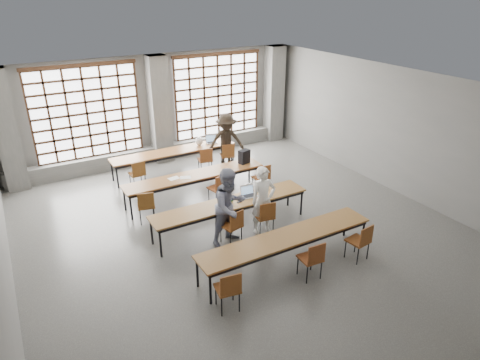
# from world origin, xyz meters

# --- Properties ---
(floor) EXTENTS (11.00, 11.00, 0.00)m
(floor) POSITION_xyz_m (0.00, 0.00, 0.00)
(floor) COLOR #51514F
(floor) RESTS_ON ground
(ceiling) EXTENTS (11.00, 11.00, 0.00)m
(ceiling) POSITION_xyz_m (0.00, 0.00, 3.50)
(ceiling) COLOR silver
(ceiling) RESTS_ON floor
(wall_back) EXTENTS (10.00, 0.00, 10.00)m
(wall_back) POSITION_xyz_m (0.00, 5.50, 1.75)
(wall_back) COLOR slate
(wall_back) RESTS_ON floor
(wall_front) EXTENTS (10.00, 0.00, 10.00)m
(wall_front) POSITION_xyz_m (0.00, -5.50, 1.75)
(wall_front) COLOR slate
(wall_front) RESTS_ON floor
(wall_right) EXTENTS (0.00, 11.00, 11.00)m
(wall_right) POSITION_xyz_m (5.00, 0.00, 1.75)
(wall_right) COLOR slate
(wall_right) RESTS_ON floor
(column_left) EXTENTS (0.60, 0.55, 3.50)m
(column_left) POSITION_xyz_m (-4.50, 5.22, 1.75)
(column_left) COLOR #5B5B58
(column_left) RESTS_ON floor
(column_mid) EXTENTS (0.60, 0.55, 3.50)m
(column_mid) POSITION_xyz_m (0.00, 5.22, 1.75)
(column_mid) COLOR #5B5B58
(column_mid) RESTS_ON floor
(column_right) EXTENTS (0.60, 0.55, 3.50)m
(column_right) POSITION_xyz_m (4.50, 5.22, 1.75)
(column_right) COLOR #5B5B58
(column_right) RESTS_ON floor
(window_left) EXTENTS (3.32, 0.12, 3.00)m
(window_left) POSITION_xyz_m (-2.25, 5.42, 1.90)
(window_left) COLOR white
(window_left) RESTS_ON wall_back
(window_right) EXTENTS (3.32, 0.12, 3.00)m
(window_right) POSITION_xyz_m (2.25, 5.42, 1.90)
(window_right) COLOR white
(window_right) RESTS_ON wall_back
(sill_ledge) EXTENTS (9.80, 0.35, 0.50)m
(sill_ledge) POSITION_xyz_m (0.00, 5.30, 0.25)
(sill_ledge) COLOR #5B5B58
(sill_ledge) RESTS_ON floor
(desk_row_a) EXTENTS (4.00, 0.70, 0.73)m
(desk_row_a) POSITION_xyz_m (-0.03, 4.03, 0.66)
(desk_row_a) COLOR brown
(desk_row_a) RESTS_ON floor
(desk_row_b) EXTENTS (4.00, 0.70, 0.73)m
(desk_row_b) POSITION_xyz_m (-0.24, 1.99, 0.66)
(desk_row_b) COLOR brown
(desk_row_b) RESTS_ON floor
(desk_row_c) EXTENTS (4.00, 0.70, 0.73)m
(desk_row_c) POSITION_xyz_m (-0.17, 0.06, 0.66)
(desk_row_c) COLOR brown
(desk_row_c) RESTS_ON floor
(desk_row_d) EXTENTS (4.00, 0.70, 0.73)m
(desk_row_d) POSITION_xyz_m (0.10, -1.86, 0.66)
(desk_row_d) COLOR brown
(desk_row_d) RESTS_ON floor
(chair_back_left) EXTENTS (0.45, 0.45, 0.88)m
(chair_back_left) POSITION_xyz_m (-1.43, 3.40, 0.54)
(chair_back_left) COLOR brown
(chair_back_left) RESTS_ON floor
(chair_back_mid) EXTENTS (0.49, 0.50, 0.88)m
(chair_back_mid) POSITION_xyz_m (0.75, 3.40, 0.54)
(chair_back_mid) COLOR brown
(chair_back_mid) RESTS_ON floor
(chair_back_right) EXTENTS (0.52, 0.52, 0.88)m
(chair_back_right) POSITION_xyz_m (1.54, 3.40, 0.54)
(chair_back_right) COLOR maroon
(chair_back_right) RESTS_ON floor
(chair_mid_left) EXTENTS (0.51, 0.51, 0.88)m
(chair_mid_left) POSITION_xyz_m (-1.86, 1.36, 0.54)
(chair_mid_left) COLOR brown
(chair_mid_left) RESTS_ON floor
(chair_mid_centre) EXTENTS (0.49, 0.49, 0.88)m
(chair_mid_centre) POSITION_xyz_m (0.17, 1.36, 0.54)
(chair_mid_centre) COLOR brown
(chair_mid_centre) RESTS_ON floor
(chair_mid_right) EXTENTS (0.44, 0.44, 0.88)m
(chair_mid_right) POSITION_xyz_m (1.56, 1.36, 0.54)
(chair_mid_right) COLOR brown
(chair_mid_right) RESTS_ON floor
(chair_front_left) EXTENTS (0.50, 0.50, 0.88)m
(chair_front_left) POSITION_xyz_m (-0.45, -0.57, 0.54)
(chair_front_left) COLOR brown
(chair_front_left) RESTS_ON floor
(chair_front_right) EXTENTS (0.48, 0.48, 0.88)m
(chair_front_right) POSITION_xyz_m (0.42, -0.57, 0.54)
(chair_front_right) COLOR brown
(chair_front_right) RESTS_ON floor
(chair_near_left) EXTENTS (0.48, 0.48, 0.88)m
(chair_near_left) POSITION_xyz_m (-1.61, -2.49, 0.54)
(chair_near_left) COLOR brown
(chair_near_left) RESTS_ON floor
(chair_near_mid) EXTENTS (0.45, 0.45, 0.88)m
(chair_near_mid) POSITION_xyz_m (0.30, -2.49, 0.54)
(chair_near_mid) COLOR brown
(chair_near_mid) RESTS_ON floor
(chair_near_right) EXTENTS (0.47, 0.47, 0.88)m
(chair_near_right) POSITION_xyz_m (1.61, -2.49, 0.54)
(chair_near_right) COLOR brown
(chair_near_right) RESTS_ON floor
(student_male) EXTENTS (0.66, 0.48, 1.68)m
(student_male) POSITION_xyz_m (0.43, -0.44, 0.84)
(student_male) COLOR white
(student_male) RESTS_ON floor
(student_female) EXTENTS (1.03, 0.89, 1.84)m
(student_female) POSITION_xyz_m (-0.47, -0.44, 0.92)
(student_female) COLOR navy
(student_female) RESTS_ON floor
(student_back) EXTENTS (1.32, 1.02, 1.80)m
(student_back) POSITION_xyz_m (1.57, 3.53, 0.90)
(student_back) COLOR black
(student_back) RESTS_ON floor
(laptop_front) EXTENTS (0.38, 0.33, 0.26)m
(laptop_front) POSITION_xyz_m (0.39, 0.17, 0.79)
(laptop_front) COLOR silver
(laptop_front) RESTS_ON desk_row_c
(laptop_back) EXTENTS (0.42, 0.38, 0.26)m
(laptop_back) POSITION_xyz_m (1.33, 4.14, 0.79)
(laptop_back) COLOR #B4B3B8
(laptop_back) RESTS_ON desk_row_a
(mouse) EXTENTS (0.11, 0.08, 0.04)m
(mouse) POSITION_xyz_m (0.78, 0.04, 0.75)
(mouse) COLOR white
(mouse) RESTS_ON desk_row_c
(green_box) EXTENTS (0.26, 0.15, 0.09)m
(green_box) POSITION_xyz_m (-0.22, 0.14, 0.78)
(green_box) COLOR #307D29
(green_box) RESTS_ON desk_row_c
(phone) EXTENTS (0.14, 0.08, 0.01)m
(phone) POSITION_xyz_m (0.01, -0.04, 0.74)
(phone) COLOR black
(phone) RESTS_ON desk_row_c
(paper_sheet_a) EXTENTS (0.32, 0.25, 0.00)m
(paper_sheet_a) POSITION_xyz_m (-0.84, 2.04, 0.73)
(paper_sheet_a) COLOR white
(paper_sheet_a) RESTS_ON desk_row_b
(paper_sheet_b) EXTENTS (0.35, 0.30, 0.00)m
(paper_sheet_b) POSITION_xyz_m (-0.54, 1.94, 0.73)
(paper_sheet_b) COLOR white
(paper_sheet_b) RESTS_ON desk_row_b
(backpack) EXTENTS (0.36, 0.27, 0.40)m
(backpack) POSITION_xyz_m (1.36, 2.04, 0.93)
(backpack) COLOR black
(backpack) RESTS_ON desk_row_b
(plastic_bag) EXTENTS (0.29, 0.24, 0.29)m
(plastic_bag) POSITION_xyz_m (0.87, 4.08, 0.87)
(plastic_bag) COLOR white
(plastic_bag) RESTS_ON desk_row_a
(red_pouch) EXTENTS (0.21, 0.14, 0.06)m
(red_pouch) POSITION_xyz_m (-1.60, -2.41, 0.50)
(red_pouch) COLOR maroon
(red_pouch) RESTS_ON chair_near_left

